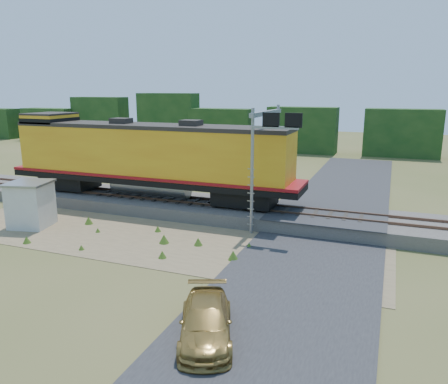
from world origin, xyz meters
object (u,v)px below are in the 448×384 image
at_px(car, 206,321).
at_px(signal_gantry, 269,137).
at_px(locomotive, 145,156).
at_px(shed, 31,204).

bearing_deg(car, signal_gantry, 74.82).
height_order(locomotive, shed, locomotive).
height_order(locomotive, car, locomotive).
bearing_deg(shed, car, -40.36).
bearing_deg(locomotive, car, -52.69).
bearing_deg(shed, signal_gantry, 9.58).
relative_size(signal_gantry, car, 1.70).
xyz_separation_m(locomotive, signal_gantry, (9.02, -0.67, 1.72)).
xyz_separation_m(shed, signal_gantry, (13.33, 5.70, 4.00)).
distance_m(locomotive, car, 17.73).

